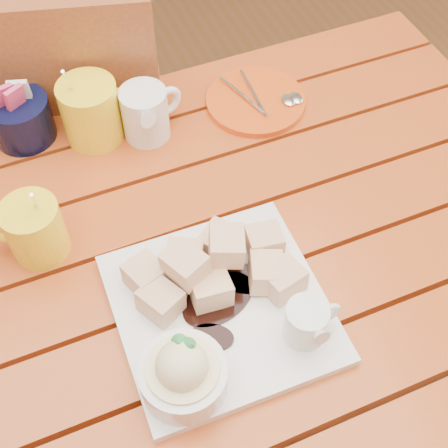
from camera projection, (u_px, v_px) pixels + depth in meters
name	position (u px, v px, depth m)	size (l,w,h in m)	color
ground	(204.00, 432.00, 1.50)	(5.00, 5.00, 0.00)	brown
table	(194.00, 298.00, 0.98)	(1.20, 0.79, 0.75)	#983913
dessert_plate	(214.00, 314.00, 0.81)	(0.28, 0.28, 0.11)	white
coffee_mug_left	(33.00, 229.00, 0.87)	(0.11, 0.08, 0.14)	yellow
coffee_mug_right	(93.00, 111.00, 1.00)	(0.13, 0.09, 0.16)	yellow
cream_pitcher	(147.00, 113.00, 1.01)	(0.11, 0.09, 0.09)	white
sugar_caddy	(21.00, 118.00, 1.01)	(0.10, 0.10, 0.11)	black
orange_saucer	(257.00, 101.00, 1.08)	(0.17, 0.17, 0.02)	#D94B12
chair_far	(60.00, 148.00, 1.32)	(0.56, 0.56, 0.96)	brown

